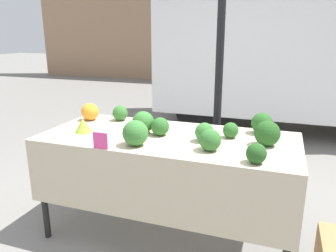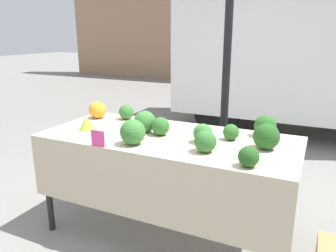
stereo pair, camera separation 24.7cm
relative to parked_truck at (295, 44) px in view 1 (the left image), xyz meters
The scene contains 17 objects.
ground_plane 4.02m from the parked_truck, 104.41° to the right, with size 40.00×40.00×0.00m, color gray.
tent_pole 3.05m from the parked_truck, 103.06° to the right, with size 0.07×0.07×2.46m.
parked_truck is the anchor object (origin of this frame).
market_table 3.88m from the parked_truck, 104.16° to the right, with size 1.94×0.86×0.84m.
orange_cauliflower 3.88m from the parked_truck, 117.14° to the right, with size 0.15×0.15×0.15m.
romanesco_head 4.13m from the parked_truck, 113.05° to the right, with size 0.14×0.14×0.11m.
broccoli_head_0 3.66m from the parked_truck, 93.40° to the right, with size 0.18×0.18×0.18m.
broccoli_head_1 3.38m from the parked_truck, 94.60° to the right, with size 0.17×0.17×0.17m.
broccoli_head_2 4.09m from the parked_truck, 105.40° to the right, with size 0.18×0.18×0.18m.
broccoli_head_3 3.81m from the parked_truck, 105.34° to the right, with size 0.14×0.14×0.14m.
broccoli_head_4 3.70m from the parked_truck, 114.07° to the right, with size 0.14×0.14×0.14m.
broccoli_head_5 3.76m from the parked_truck, 99.98° to the right, with size 0.14×0.14×0.14m.
broccoli_head_6 3.83m from the parked_truck, 107.62° to the right, with size 0.17×0.17×0.17m.
broccoli_head_7 4.02m from the parked_truck, 93.71° to the right, with size 0.13×0.13×0.13m.
broccoli_head_8 3.92m from the parked_truck, 98.37° to the right, with size 0.15×0.15×0.15m.
broccoli_head_9 3.60m from the parked_truck, 97.75° to the right, with size 0.12×0.12×0.12m.
price_sign 4.29m from the parked_truck, 107.42° to the right, with size 0.11×0.01×0.12m.
Camera 1 is at (0.78, -2.25, 1.60)m, focal length 35.00 mm.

